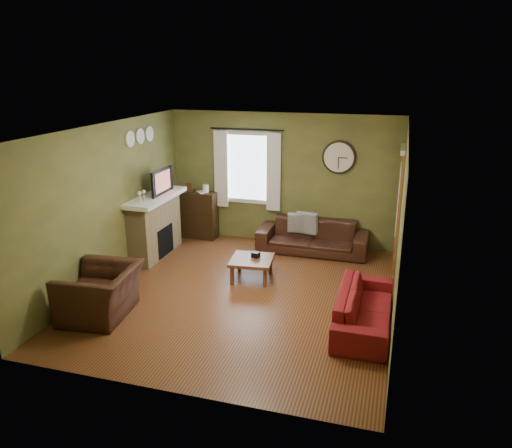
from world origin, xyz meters
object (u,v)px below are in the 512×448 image
(bookshelf, at_px, (197,215))
(sofa_brown, at_px, (313,237))
(sofa_red, at_px, (364,308))
(coffee_table, at_px, (252,269))
(armchair, at_px, (100,293))

(bookshelf, bearing_deg, sofa_brown, -4.04)
(sofa_red, height_order, coffee_table, sofa_red)
(sofa_brown, relative_size, coffee_table, 3.04)
(sofa_brown, bearing_deg, coffee_table, -115.55)
(sofa_red, bearing_deg, bookshelf, 52.38)
(sofa_brown, bearing_deg, bookshelf, 175.96)
(armchair, bearing_deg, sofa_red, 95.39)
(bookshelf, distance_m, coffee_table, 2.47)
(bookshelf, xyz_separation_m, coffee_table, (1.72, -1.75, -0.30))
(sofa_brown, relative_size, armchair, 1.91)
(bookshelf, height_order, sofa_brown, bookshelf)
(sofa_red, distance_m, armchair, 3.74)
(sofa_brown, relative_size, sofa_red, 1.14)
(sofa_brown, height_order, sofa_red, sofa_brown)
(bookshelf, relative_size, sofa_brown, 0.47)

